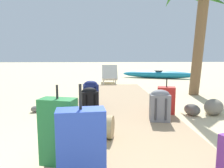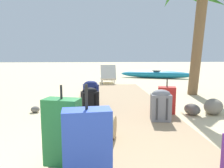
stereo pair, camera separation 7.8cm
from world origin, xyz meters
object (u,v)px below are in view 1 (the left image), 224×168
(suitcase_red, at_px, (166,100))
(kayak, at_px, (159,74))
(backpack_navy, at_px, (91,92))
(lounge_chair, at_px, (109,76))
(duffel_bag_tan, at_px, (91,126))
(backpack_black, at_px, (89,99))
(suitcase_green, at_px, (59,132))
(backpack_grey, at_px, (160,104))
(suitcase_blue, at_px, (81,149))

(suitcase_red, height_order, kayak, suitcase_red)
(backpack_navy, height_order, lounge_chair, lounge_chair)
(backpack_navy, xyz_separation_m, duffel_bag_tan, (0.09, -1.92, -0.13))
(duffel_bag_tan, xyz_separation_m, suitcase_red, (1.42, 1.17, 0.10))
(backpack_black, relative_size, kayak, 0.13)
(suitcase_green, relative_size, duffel_bag_tan, 1.24)
(suitcase_green, distance_m, lounge_chair, 6.74)
(backpack_grey, bearing_deg, lounge_chair, 97.31)
(suitcase_red, bearing_deg, lounge_chair, 101.02)
(suitcase_green, xyz_separation_m, suitcase_blue, (0.28, -0.43, -0.00))
(duffel_bag_tan, bearing_deg, backpack_navy, 92.59)
(backpack_grey, height_order, suitcase_red, suitcase_red)
(backpack_grey, relative_size, kayak, 0.15)
(backpack_navy, distance_m, suitcase_blue, 3.08)
(backpack_grey, distance_m, duffel_bag_tan, 1.36)
(backpack_navy, bearing_deg, backpack_grey, -44.57)
(backpack_navy, relative_size, suitcase_blue, 0.62)
(backpack_grey, distance_m, backpack_black, 1.42)
(backpack_black, height_order, duffel_bag_tan, backpack_black)
(suitcase_red, bearing_deg, kayak, 75.99)
(backpack_grey, bearing_deg, backpack_black, 152.43)
(backpack_navy, xyz_separation_m, backpack_black, (-0.00, -0.58, -0.04))
(backpack_grey, bearing_deg, suitcase_blue, -122.84)
(duffel_bag_tan, bearing_deg, suitcase_green, -112.58)
(backpack_navy, xyz_separation_m, backpack_grey, (1.25, -1.24, -0.01))
(suitcase_blue, xyz_separation_m, lounge_chair, (0.51, 7.13, -0.10))
(backpack_navy, bearing_deg, suitcase_blue, -88.84)
(suitcase_red, relative_size, lounge_chair, 0.45)
(suitcase_blue, distance_m, kayak, 9.78)
(backpack_navy, bearing_deg, lounge_chair, 81.89)
(suitcase_green, relative_size, backpack_grey, 1.54)
(duffel_bag_tan, height_order, lounge_chair, lounge_chair)
(suitcase_red, distance_m, suitcase_blue, 2.74)
(backpack_navy, xyz_separation_m, lounge_chair, (0.58, 4.05, -0.05))
(suitcase_blue, bearing_deg, suitcase_red, 58.06)
(suitcase_red, distance_m, kayak, 7.14)
(backpack_navy, relative_size, suitcase_red, 0.82)
(backpack_grey, xyz_separation_m, suitcase_red, (0.26, 0.48, -0.03))
(suitcase_green, distance_m, kayak, 9.47)
(suitcase_green, bearing_deg, lounge_chair, 83.26)
(suitcase_green, xyz_separation_m, suitcase_red, (1.73, 1.89, -0.09))
(lounge_chair, bearing_deg, duffel_bag_tan, -94.69)
(backpack_grey, xyz_separation_m, lounge_chair, (-0.68, 5.28, -0.04))
(suitcase_green, bearing_deg, backpack_grey, 43.92)
(backpack_black, relative_size, duffel_bag_tan, 0.73)
(suitcase_green, xyz_separation_m, duffel_bag_tan, (0.30, 0.72, -0.19))
(lounge_chair, distance_m, kayak, 3.41)
(suitcase_green, height_order, lounge_chair, suitcase_green)
(backpack_black, bearing_deg, lounge_chair, 82.87)
(suitcase_green, bearing_deg, suitcase_red, 47.63)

